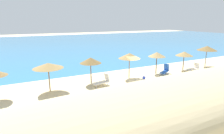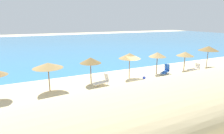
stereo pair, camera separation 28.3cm
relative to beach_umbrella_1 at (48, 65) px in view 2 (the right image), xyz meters
name	(u,v)px [view 2 (the right image)]	position (x,y,z in m)	size (l,w,h in m)	color
ground_plane	(142,81)	(9.04, -1.31, -2.35)	(160.00, 160.00, 0.00)	beige
sea_water	(65,44)	(9.04, 34.89, -2.35)	(160.00, 62.40, 0.01)	teal
dune_ridge	(224,91)	(10.46, -8.98, -0.98)	(55.64, 6.30, 2.75)	#C9B586
beach_umbrella_1	(48,65)	(0.00, 0.00, 0.00)	(2.60, 2.60, 2.59)	brown
beach_umbrella_2	(90,60)	(4.04, 0.41, -0.01)	(2.12, 2.12, 2.64)	brown
beach_umbrella_3	(130,56)	(8.33, 0.15, 0.13)	(2.34, 2.34, 2.78)	brown
beach_umbrella_4	(157,55)	(12.12, 0.23, -0.05)	(1.99, 1.99, 2.59)	brown
beach_umbrella_5	(185,54)	(16.18, -0.10, -0.23)	(2.09, 2.09, 2.39)	brown
beach_umbrella_6	(209,48)	(20.34, -0.09, 0.19)	(2.53, 2.53, 2.85)	brown
lounge_chair_0	(102,81)	(4.74, -0.81, -1.87)	(1.72, 0.91, 1.18)	white
lounge_chair_1	(165,71)	(12.99, -0.33, -1.93)	(1.68, 1.29, 1.14)	blue
lounge_chair_2	(194,68)	(16.99, -1.00, -1.97)	(1.67, 0.67, 1.02)	white
beach_ball	(144,78)	(9.55, -0.91, -2.18)	(0.35, 0.35, 0.35)	blue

